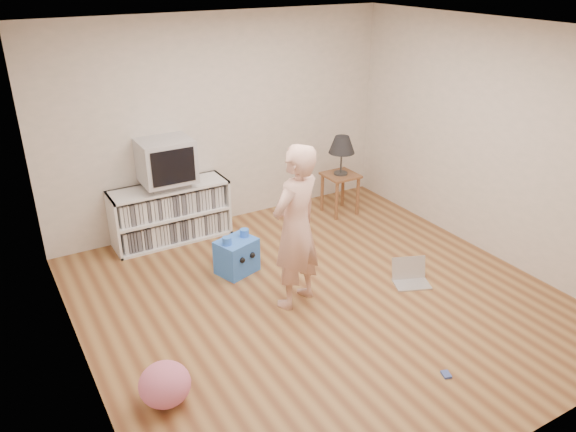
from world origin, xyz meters
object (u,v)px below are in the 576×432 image
at_px(media_unit, 170,213).
at_px(plush_blue, 237,256).
at_px(dvd_deck, 168,183).
at_px(plush_pink, 165,384).
at_px(table_lamp, 342,146).
at_px(laptop, 410,276).
at_px(crt_tv, 166,160).
at_px(side_table, 340,184).
at_px(person, 296,228).

bearing_deg(media_unit, plush_blue, -72.96).
relative_size(dvd_deck, plush_pink, 1.12).
xyz_separation_m(dvd_deck, plush_pink, (-1.00, -2.63, -0.56)).
height_order(table_lamp, plush_pink, table_lamp).
height_order(media_unit, laptop, media_unit).
bearing_deg(plush_pink, dvd_deck, 69.21).
xyz_separation_m(table_lamp, plush_blue, (-1.88, -0.73, -0.74)).
bearing_deg(crt_tv, side_table, -9.37).
xyz_separation_m(plush_blue, plush_pink, (-1.34, -1.52, -0.03)).
relative_size(side_table, plush_pink, 1.37).
distance_m(media_unit, laptop, 2.91).
height_order(crt_tv, laptop, crt_tv).
relative_size(dvd_deck, laptop, 1.00).
bearing_deg(table_lamp, side_table, 0.00).
distance_m(dvd_deck, person, 2.02).
bearing_deg(dvd_deck, person, -73.02).
height_order(side_table, plush_blue, side_table).
height_order(table_lamp, laptop, table_lamp).
xyz_separation_m(dvd_deck, crt_tv, (0.00, -0.00, 0.29)).
distance_m(person, laptop, 1.49).
height_order(dvd_deck, plush_blue, dvd_deck).
bearing_deg(table_lamp, plush_blue, -158.66).
height_order(dvd_deck, plush_pink, dvd_deck).
height_order(media_unit, plush_pink, media_unit).
height_order(dvd_deck, person, person).
relative_size(side_table, plush_blue, 1.13).
height_order(media_unit, person, person).
distance_m(media_unit, plush_blue, 1.18).
distance_m(dvd_deck, side_table, 2.28).
height_order(person, plush_pink, person).
xyz_separation_m(crt_tv, side_table, (2.22, -0.37, -0.60)).
relative_size(dvd_deck, crt_tv, 0.75).
bearing_deg(media_unit, dvd_deck, -90.00).
bearing_deg(crt_tv, table_lamp, -9.37).
bearing_deg(plush_pink, side_table, 35.02).
distance_m(dvd_deck, table_lamp, 2.26).
relative_size(plush_blue, plush_pink, 1.21).
distance_m(side_table, table_lamp, 0.53).
height_order(plush_blue, plush_pink, plush_blue).
distance_m(crt_tv, laptop, 3.04).
height_order(side_table, laptop, side_table).
distance_m(media_unit, person, 2.09).
xyz_separation_m(dvd_deck, person, (0.59, -1.93, 0.09)).
bearing_deg(crt_tv, plush_blue, -72.69).
distance_m(dvd_deck, plush_pink, 2.86).
bearing_deg(side_table, plush_pink, -144.98).
relative_size(laptop, plush_blue, 0.92).
distance_m(table_lamp, laptop, 2.09).
bearing_deg(plush_blue, plush_pink, -149.34).
height_order(dvd_deck, crt_tv, crt_tv).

